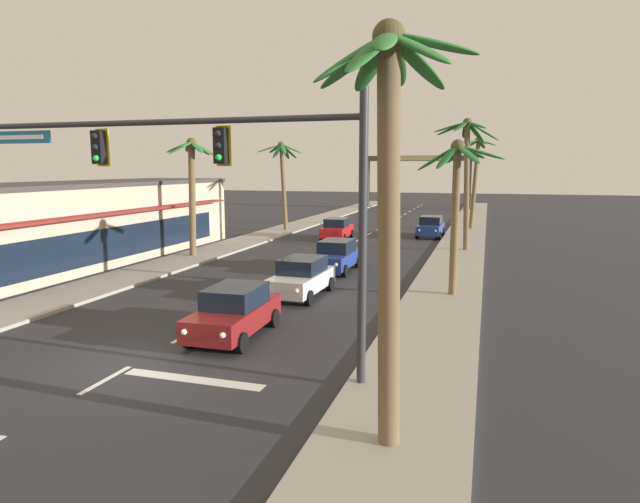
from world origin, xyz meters
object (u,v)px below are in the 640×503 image
object	(u,v)px
sedan_lead_at_stop_bar	(234,311)
traffic_signal_mast	(228,174)
sedan_oncoming_far	(337,229)
palm_left_third	(283,168)
sedan_third_in_queue	(302,277)
palm_left_second	(192,176)
sedan_parked_nearest_kerb	(431,226)
palm_right_nearest	(389,172)
palm_right_farthest	(476,168)
sedan_fifth_in_queue	(336,256)
palm_right_second	(457,184)
palm_right_third	(466,157)
town_gateway_arch	(416,175)
storefront_strip_left	(73,223)

from	to	relation	value
sedan_lead_at_stop_bar	traffic_signal_mast	bearing A→B (deg)	-65.23
sedan_oncoming_far	palm_left_third	bearing A→B (deg)	144.72
sedan_third_in_queue	palm_left_second	xyz separation A→B (m)	(-9.77, 7.82, 4.20)
traffic_signal_mast	sedan_parked_nearest_kerb	world-z (taller)	traffic_signal_mast
sedan_oncoming_far	palm_right_nearest	xyz separation A→B (m)	(9.30, -30.42, 4.62)
sedan_lead_at_stop_bar	sedan_parked_nearest_kerb	world-z (taller)	same
sedan_oncoming_far	palm_right_farthest	size ratio (longest dim) A/B	0.55
palm_right_nearest	sedan_fifth_in_queue	bearing A→B (deg)	108.31
palm_right_farthest	palm_right_nearest	bearing A→B (deg)	-90.94
palm_right_second	palm_right_third	xyz separation A→B (m)	(-0.19, 13.51, 1.35)
palm_left_second	palm_left_third	size ratio (longest dim) A/B	0.94
traffic_signal_mast	palm_right_second	distance (m)	11.92
sedan_fifth_in_queue	town_gateway_arch	xyz separation A→B (m)	(-1.76, 46.64, 3.72)
town_gateway_arch	sedan_parked_nearest_kerb	bearing A→B (deg)	-80.35
palm_left_third	palm_right_third	size ratio (longest dim) A/B	0.89
sedan_lead_at_stop_bar	palm_right_third	bearing A→B (deg)	73.31
palm_left_third	palm_right_farthest	xyz separation A→B (m)	(16.11, 5.78, 0.01)
sedan_oncoming_far	palm_right_third	distance (m)	11.53
sedan_fifth_in_queue	palm_right_third	xyz separation A→B (m)	(6.24, 9.19, 5.34)
sedan_fifth_in_queue	sedan_oncoming_far	distance (m)	13.03
sedan_lead_at_stop_bar	sedan_parked_nearest_kerb	size ratio (longest dim) A/B	1.00
sedan_parked_nearest_kerb	storefront_strip_left	world-z (taller)	storefront_strip_left
traffic_signal_mast	storefront_strip_left	size ratio (longest dim) A/B	0.45
palm_left_second	palm_right_nearest	bearing A→B (deg)	-51.57
sedan_parked_nearest_kerb	palm_right_farthest	xyz separation A→B (m)	(3.18, 6.33, 4.65)
sedan_lead_at_stop_bar	palm_left_third	xyz separation A→B (m)	(-9.39, 29.03, 4.64)
palm_right_third	sedan_parked_nearest_kerb	bearing A→B (deg)	111.66
traffic_signal_mast	sedan_fifth_in_queue	xyz separation A→B (m)	(-1.19, 15.00, -4.54)
sedan_lead_at_stop_bar	sedan_third_in_queue	xyz separation A→B (m)	(0.26, 6.06, 0.00)
sedan_third_in_queue	palm_left_second	bearing A→B (deg)	141.32
sedan_third_in_queue	palm_right_third	world-z (taller)	palm_right_third
traffic_signal_mast	palm_left_third	xyz separation A→B (m)	(-10.72, 31.92, 0.10)
sedan_lead_at_stop_bar	palm_right_second	distance (m)	10.96
traffic_signal_mast	sedan_fifth_in_queue	size ratio (longest dim) A/B	2.61
traffic_signal_mast	sedan_fifth_in_queue	distance (m)	15.72
palm_left_second	palm_right_nearest	size ratio (longest dim) A/B	0.90
sedan_oncoming_far	town_gateway_arch	xyz separation A→B (m)	(1.64, 34.06, 3.72)
sedan_third_in_queue	palm_right_nearest	size ratio (longest dim) A/B	0.55
traffic_signal_mast	palm_right_second	xyz separation A→B (m)	(5.25, 10.68, -0.55)
palm_right_second	palm_left_third	bearing A→B (deg)	126.94
sedan_oncoming_far	palm_right_second	size ratio (longest dim) A/B	0.67
palm_right_nearest	palm_left_second	bearing A→B (deg)	128.43
palm_right_farthest	palm_left_second	bearing A→B (deg)	-127.77
palm_right_second	sedan_third_in_queue	bearing A→B (deg)	-164.62
sedan_lead_at_stop_bar	palm_right_third	distance (m)	22.87
traffic_signal_mast	town_gateway_arch	size ratio (longest dim) A/B	0.80
sedan_lead_at_stop_bar	storefront_strip_left	bearing A→B (deg)	146.72
traffic_signal_mast	palm_right_nearest	world-z (taller)	palm_right_nearest
palm_right_second	storefront_strip_left	bearing A→B (deg)	174.52
traffic_signal_mast	palm_right_farthest	bearing A→B (deg)	81.87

